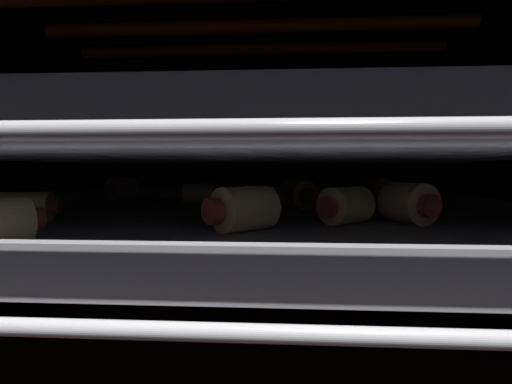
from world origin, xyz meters
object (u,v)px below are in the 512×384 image
Objects in this scene: pig_in_blanket_upper_10 at (199,138)px; pig_in_blanket_upper_4 at (119,127)px; pig_in_blanket_upper_1 at (236,134)px; pig_in_blanket_upper_3 at (218,134)px; oven_rack_lower at (253,228)px; pig_in_blanket_lower_8 at (346,205)px; pig_in_blanket_lower_5 at (199,193)px; pig_in_blanket_lower_10 at (297,194)px; pig_in_blanket_lower_4 at (408,203)px; pig_in_blanket_upper_8 at (138,139)px; baking_tray_upper at (253,147)px; pig_in_blanket_upper_6 at (381,123)px; heating_element at (253,11)px; pig_in_blanket_lower_1 at (122,189)px; pig_in_blanket_lower_7 at (25,207)px; pig_in_blanket_lower_0 at (377,189)px; pig_in_blanket_upper_2 at (59,115)px; oven_rack_upper at (253,156)px; pig_in_blanket_lower_2 at (314,194)px; pig_in_blanket_lower_9 at (261,199)px; pig_in_blanket_upper_5 at (328,139)px; pig_in_blanket_upper_9 at (254,141)px; pig_in_blanket_lower_3 at (241,209)px; pig_in_blanket_upper_7 at (312,133)px; baking_tray_lower at (253,218)px; pig_in_blanket_upper_0 at (178,119)px.

pig_in_blanket_upper_4 is at bearing -115.78° from pig_in_blanket_upper_10.
pig_in_blanket_upper_1 is 1.15× the size of pig_in_blanket_upper_3.
pig_in_blanket_lower_8 is at bearing -32.09° from oven_rack_lower.
pig_in_blanket_lower_10 is at bearing -21.44° from pig_in_blanket_lower_5.
pig_in_blanket_upper_3 is (-17.49, 10.08, 6.71)cm from pig_in_blanket_lower_4.
pig_in_blanket_upper_8 is 9.73cm from pig_in_blanket_upper_10.
pig_in_blanket_upper_3 is 10.36cm from pig_in_blanket_upper_4.
pig_in_blanket_upper_6 is at bearing -8.37° from baking_tray_upper.
heating_element is 12.69cm from baking_tray_upper.
pig_in_blanket_lower_1 is at bearing 162.04° from pig_in_blanket_upper_10.
pig_in_blanket_lower_7 is 1.15× the size of pig_in_blanket_upper_3.
pig_in_blanket_lower_1 is (-20.53, 16.73, 2.86)cm from oven_rack_lower.
pig_in_blanket_lower_0 is 1.29× the size of pig_in_blanket_upper_2.
pig_in_blanket_upper_6 is at bearing -8.37° from oven_rack_upper.
pig_in_blanket_lower_2 and pig_in_blanket_lower_7 have the same top height.
pig_in_blanket_upper_8 is (-30.51, 19.74, 7.05)cm from pig_in_blanket_lower_4.
pig_in_blanket_upper_6 is (11.58, -1.71, 9.81)cm from oven_rack_lower.
pig_in_blanket_lower_10 is 24.88cm from pig_in_blanket_upper_8.
pig_in_blanket_upper_6 is at bearing -24.55° from pig_in_blanket_upper_3.
pig_in_blanket_lower_4 is 0.97× the size of pig_in_blanket_lower_5.
pig_in_blanket_lower_7 is at bearing -162.82° from oven_rack_upper.
pig_in_blanket_upper_10 is (-21.12, 17.16, 6.97)cm from pig_in_blanket_lower_4.
pig_in_blanket_lower_10 is (4.01, 3.49, 0.24)cm from pig_in_blanket_lower_9.
pig_in_blanket_lower_9 is 5.32cm from pig_in_blanket_lower_10.
pig_in_blanket_upper_5 is 10.01cm from pig_in_blanket_upper_9.
pig_in_blanket_lower_8 is 23.81cm from pig_in_blanket_upper_2.
pig_in_blanket_upper_8 is (-3.74, 14.26, 0.00)cm from pig_in_blanket_upper_4.
pig_in_blanket_lower_3 is 0.94× the size of pig_in_blanket_upper_7.
pig_in_blanket_lower_1 is at bearing 103.79° from pig_in_blanket_upper_2.
oven_rack_upper is 7.55cm from pig_in_blanket_upper_7.
pig_in_blanket_upper_10 reaches higher than pig_in_blanket_upper_6.
baking_tray_lower is 0.89× the size of oven_rack_upper.
baking_tray_lower is 9.30× the size of pig_in_blanket_upper_4.
pig_in_blanket_lower_3 is at bearing -51.76° from pig_in_blanket_lower_1.
heating_element is 13.03cm from pig_in_blanket_upper_3.
pig_in_blanket_upper_8 is at bearing 125.24° from pig_in_blanket_lower_3.
pig_in_blanket_lower_0 is 18.46cm from pig_in_blanket_upper_9.
pig_in_blanket_upper_1 and pig_in_blanket_upper_4 have the same top height.
pig_in_blanket_lower_4 is 14.72cm from baking_tray_upper.
pig_in_blanket_upper_6 is 33.57cm from pig_in_blanket_upper_8.
pig_in_blanket_lower_0 is 34.39cm from pig_in_blanket_upper_4.
pig_in_blanket_lower_4 reaches higher than pig_in_blanket_lower_7.
pig_in_blanket_upper_3 is (16.16, -11.15, 6.78)cm from pig_in_blanket_lower_1.
pig_in_blanket_upper_0 is 0.94× the size of pig_in_blanket_upper_8.
pig_in_blanket_lower_9 is 0.12× the size of oven_rack_upper.
pig_in_blanket_upper_9 is (18.06, 20.10, 6.99)cm from pig_in_blanket_lower_7.
pig_in_blanket_lower_5 is at bearing 134.59° from pig_in_blanket_lower_8.
pig_in_blanket_upper_9 is at bearing 57.45° from pig_in_blanket_upper_2.
pig_in_blanket_lower_9 is 1.27× the size of pig_in_blanket_upper_3.
pig_in_blanket_upper_2 is (-11.93, -16.60, -0.03)cm from pig_in_blanket_upper_1.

